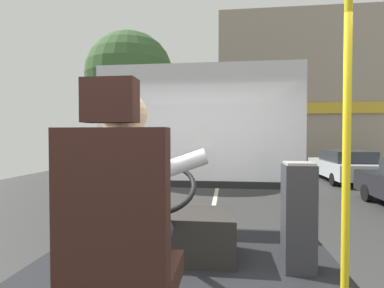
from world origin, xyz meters
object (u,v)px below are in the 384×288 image
handrail_pole (347,135)px  driver_seat (120,252)px  steering_console (174,232)px  parked_car_silver (345,165)px  bus_driver (128,200)px  fare_box (298,216)px

handrail_pole → driver_seat: bearing=-156.7°
handrail_pole → steering_console: bearing=143.5°
steering_console → parked_car_silver: steering_console is taller
bus_driver → parked_car_silver: bearing=65.3°
bus_driver → handrail_pole: size_ratio=0.38×
driver_seat → handrail_pole: 1.35m
bus_driver → steering_console: bearing=90.0°
steering_console → parked_car_silver: 11.14m
driver_seat → parked_car_silver: driver_seat is taller
steering_console → handrail_pole: 1.66m
driver_seat → bus_driver: driver_seat is taller
fare_box → parked_car_silver: 10.84m
handrail_pole → parked_car_silver: size_ratio=0.54×
driver_seat → fare_box: size_ratio=1.51×
parked_car_silver → bus_driver: bearing=-114.7°
handrail_pole → parked_car_silver: 11.51m
steering_console → fare_box: (1.04, -0.14, 0.21)m
driver_seat → steering_console: 1.38m
steering_console → driver_seat: bearing=-90.0°
bus_driver → parked_car_silver: size_ratio=0.21×
driver_seat → fare_box: (1.04, 1.19, -0.13)m
steering_console → handrail_pole: (1.14, -0.84, 0.87)m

